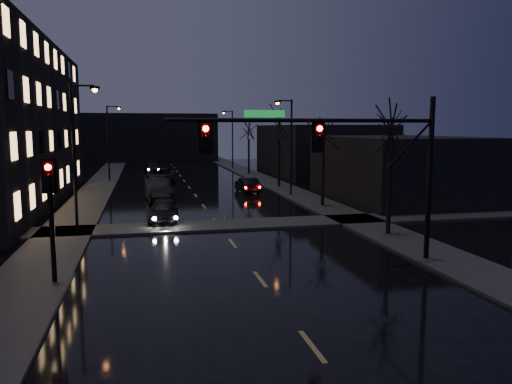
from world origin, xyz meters
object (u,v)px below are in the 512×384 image
oncoming_car_b (158,190)px  lead_car (247,185)px  oncoming_car_d (153,168)px  oncoming_car_c (160,176)px  oncoming_car_a (163,211)px

oncoming_car_b → lead_car: size_ratio=1.27×
oncoming_car_b → oncoming_car_d: size_ratio=1.10×
oncoming_car_c → lead_car: size_ratio=1.42×
oncoming_car_c → oncoming_car_d: oncoming_car_c is taller
oncoming_car_a → oncoming_car_c: 21.16m
lead_car → oncoming_car_c: bearing=-52.7°
oncoming_car_c → oncoming_car_d: bearing=99.8°
oncoming_car_c → oncoming_car_d: size_ratio=1.23×
oncoming_car_b → lead_car: 8.50m
oncoming_car_d → oncoming_car_b: bearing=-96.2°
oncoming_car_b → lead_car: (7.82, 3.33, -0.18)m
lead_car → oncoming_car_a: bearing=55.1°
oncoming_car_b → oncoming_car_c: 11.92m
oncoming_car_a → oncoming_car_b: 9.25m
oncoming_car_c → oncoming_car_d: (-0.47, 12.74, -0.12)m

